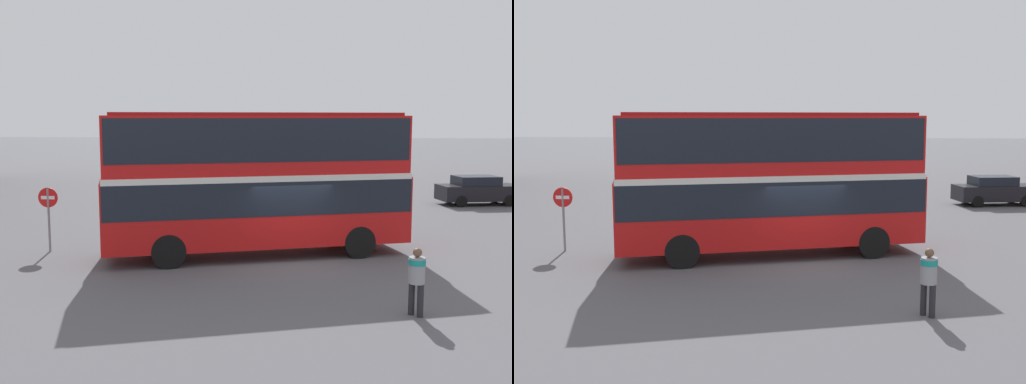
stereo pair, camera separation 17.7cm
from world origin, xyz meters
The scene contains 6 objects.
ground_plane centered at (0.00, 0.00, 0.00)m, with size 240.00×240.00×0.00m, color #5B5B60.
double_decker_bus centered at (-1.26, 0.95, 2.75)m, with size 10.42×5.47×4.80m.
pedestrian_foreground centered at (2.97, -5.01, 1.00)m, with size 0.57×0.57×1.63m.
parked_car_kerb_near centered at (9.66, 13.69, 0.78)m, with size 4.47×2.44×1.55m.
parked_car_kerb_far centered at (-6.54, 15.21, 0.78)m, with size 4.56×2.56×1.54m.
no_entry_sign centered at (-8.45, 0.94, 1.53)m, with size 0.69×0.08×2.24m.
Camera 2 is at (0.47, -18.85, 4.63)m, focal length 42.00 mm.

